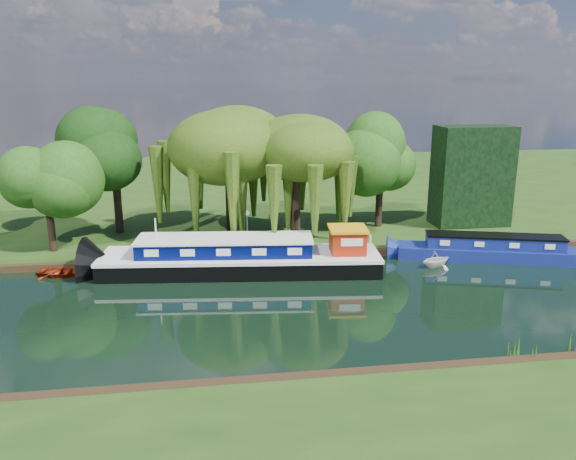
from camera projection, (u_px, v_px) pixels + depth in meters
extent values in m
plane|color=black|center=(253.00, 308.00, 30.44)|extent=(120.00, 120.00, 0.00)
cube|color=#1A380F|center=(227.00, 188.00, 62.87)|extent=(120.00, 52.00, 0.45)
cube|color=black|center=(241.00, 265.00, 36.11)|extent=(17.98, 5.73, 1.18)
cube|color=silver|center=(241.00, 255.00, 35.94)|extent=(18.08, 5.82, 0.22)
cube|color=#030B48|center=(225.00, 246.00, 35.74)|extent=(11.19, 3.94, 0.93)
cube|color=silver|center=(225.00, 238.00, 35.61)|extent=(11.40, 4.16, 0.12)
cube|color=#96200A|center=(348.00, 241.00, 35.99)|extent=(2.37, 2.37, 1.47)
cube|color=orange|center=(348.00, 229.00, 35.78)|extent=(2.64, 2.64, 0.16)
cylinder|color=silver|center=(156.00, 236.00, 35.39)|extent=(0.10, 0.10, 2.36)
cube|color=navy|center=(493.00, 254.00, 38.59)|extent=(13.01, 5.64, 0.97)
cube|color=navy|center=(494.00, 242.00, 38.36)|extent=(9.14, 4.05, 0.81)
cube|color=black|center=(495.00, 236.00, 38.24)|extent=(9.27, 4.18, 0.11)
cube|color=silver|center=(445.00, 243.00, 37.99)|extent=(0.64, 0.23, 0.34)
cube|color=silver|center=(479.00, 244.00, 37.70)|extent=(0.64, 0.23, 0.34)
cube|color=silver|center=(514.00, 246.00, 37.41)|extent=(0.64, 0.23, 0.34)
cube|color=silver|center=(550.00, 247.00, 37.11)|extent=(0.64, 0.23, 0.34)
imported|color=#96200A|center=(60.00, 275.00, 35.50)|extent=(3.29, 2.68, 0.60)
imported|color=silver|center=(436.00, 267.00, 37.18)|extent=(2.79, 2.60, 1.19)
cylinder|color=black|center=(230.00, 199.00, 42.71)|extent=(0.71, 0.71, 5.49)
ellipsoid|color=#2C470F|center=(229.00, 147.00, 41.68)|extent=(7.66, 7.66, 4.95)
cylinder|color=black|center=(295.00, 208.00, 40.92)|extent=(0.70, 0.70, 4.97)
ellipsoid|color=#2C470F|center=(296.00, 159.00, 39.98)|extent=(6.79, 6.79, 4.38)
cylinder|color=black|center=(49.00, 212.00, 38.45)|extent=(0.46, 0.46, 5.50)
ellipsoid|color=#1D4711|center=(46.00, 180.00, 37.86)|extent=(4.50, 4.50, 4.50)
cylinder|color=black|center=(117.00, 190.00, 42.98)|extent=(0.63, 0.63, 6.74)
ellipsoid|color=black|center=(114.00, 154.00, 42.27)|extent=(5.39, 5.39, 5.39)
cylinder|color=black|center=(380.00, 190.00, 44.93)|extent=(0.60, 0.60, 6.01)
ellipsoid|color=#1D4711|center=(381.00, 159.00, 44.29)|extent=(4.81, 4.81, 4.81)
cube|color=black|center=(472.00, 176.00, 45.32)|extent=(6.00, 3.00, 8.00)
cylinder|color=silver|center=(247.00, 230.00, 40.14)|extent=(0.10, 0.10, 2.20)
sphere|color=white|center=(247.00, 213.00, 39.81)|extent=(0.36, 0.36, 0.36)
cylinder|color=silver|center=(90.00, 253.00, 36.83)|extent=(0.16, 0.16, 1.00)
cylinder|color=silver|center=(183.00, 250.00, 37.67)|extent=(0.16, 0.16, 1.00)
cylinder|color=silver|center=(286.00, 245.00, 38.64)|extent=(0.16, 0.16, 1.00)
cylinder|color=silver|center=(370.00, 242.00, 39.48)|extent=(0.16, 0.16, 1.00)
cone|color=#1D4D14|center=(519.00, 351.00, 24.48)|extent=(1.20, 1.20, 1.10)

